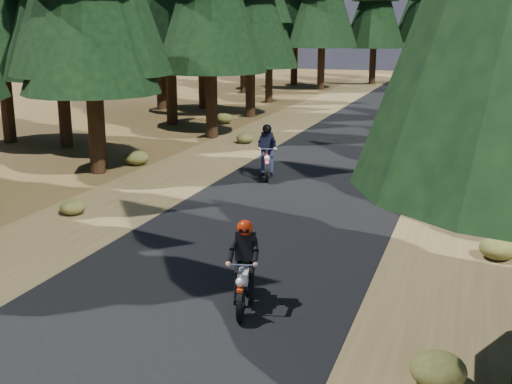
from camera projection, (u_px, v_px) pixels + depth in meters
ground at (233, 259)px, 13.68m from camera, size 120.00×120.00×0.00m
road at (296, 200)px, 18.25m from camera, size 6.00×100.00×0.01m
shoulder_l at (152, 187)px, 19.71m from camera, size 3.20×100.00×0.01m
shoulder_r at (465, 215)px, 16.79m from camera, size 3.20×100.00×0.01m
understory_shrubs at (380, 176)px, 20.04m from camera, size 16.40×32.78×0.67m
rider_lead at (244, 279)px, 11.20m from camera, size 0.92×1.81×1.55m
rider_follow at (267, 160)px, 20.78m from camera, size 1.16×2.01×1.72m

